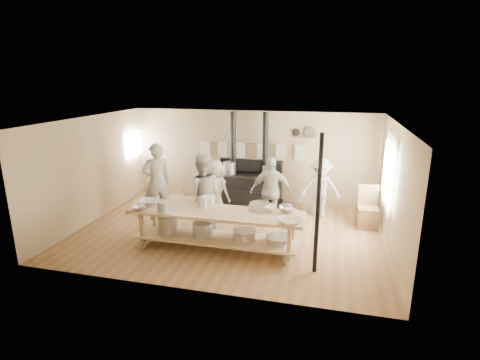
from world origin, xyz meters
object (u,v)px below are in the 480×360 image
object	(u,v)px
cook_far_left	(157,182)
prep_table	(216,226)
cook_left	(202,194)
cook_by_window	(320,188)
chair	(367,215)
stove	(248,186)
cook_right	(271,191)
roasting_pan	(262,207)
cook_center	(216,190)

from	to	relation	value
cook_far_left	prep_table	bearing A→B (deg)	107.74
cook_left	cook_by_window	world-z (taller)	cook_left
cook_left	chair	bearing A→B (deg)	-179.83
stove	prep_table	distance (m)	3.02
cook_left	cook_right	size ratio (longest dim) A/B	1.10
cook_right	cook_left	bearing A→B (deg)	19.71
cook_left	chair	size ratio (longest dim) A/B	1.86
stove	roasting_pan	distance (m)	2.87
cook_far_left	cook_center	bearing A→B (deg)	154.72
prep_table	cook_by_window	xyz separation A→B (m)	(2.01, 2.46, 0.26)
prep_table	cook_left	xyz separation A→B (m)	(-0.55, 0.73, 0.42)
cook_far_left	roasting_pan	world-z (taller)	cook_far_left
prep_table	cook_by_window	world-z (taller)	cook_by_window
roasting_pan	cook_center	bearing A→B (deg)	136.86
chair	cook_center	bearing A→B (deg)	-176.55
prep_table	roasting_pan	size ratio (longest dim) A/B	7.50
cook_left	cook_right	xyz separation A→B (m)	(1.43, 0.91, -0.09)
roasting_pan	cook_left	bearing A→B (deg)	164.28
stove	cook_by_window	world-z (taller)	stove
cook_far_left	cook_center	world-z (taller)	cook_far_left
prep_table	chair	distance (m)	3.77
cook_far_left	chair	distance (m)	5.22
stove	cook_by_window	xyz separation A→B (m)	(2.01, -0.56, 0.26)
cook_left	cook_by_window	bearing A→B (deg)	-165.41
cook_left	chair	xyz separation A→B (m)	(3.71, 1.31, -0.64)
cook_far_left	cook_center	distance (m)	1.49
prep_table	stove	bearing A→B (deg)	89.96
cook_far_left	cook_by_window	xyz separation A→B (m)	(3.98, 1.11, -0.20)
cook_by_window	chair	world-z (taller)	cook_by_window
prep_table	cook_left	distance (m)	1.01
stove	cook_center	xyz separation A→B (m)	(-0.53, -1.35, 0.24)
cook_far_left	cook_right	bearing A→B (deg)	148.01
prep_table	chair	world-z (taller)	chair
prep_table	cook_left	bearing A→B (deg)	127.03
cook_left	cook_center	size ratio (longest dim) A/B	1.23
cook_right	cook_by_window	bearing A→B (deg)	-156.88
cook_far_left	chair	xyz separation A→B (m)	(5.12, 0.70, -0.68)
stove	cook_right	world-z (taller)	stove
prep_table	cook_far_left	xyz separation A→B (m)	(-1.97, 1.35, 0.46)
chair	roasting_pan	bearing A→B (deg)	-145.03
cook_by_window	chair	bearing A→B (deg)	-24.19
stove	roasting_pan	world-z (taller)	stove
cook_center	roasting_pan	bearing A→B (deg)	153.52
stove	cook_left	distance (m)	2.39
stove	cook_far_left	distance (m)	2.62
cook_right	chair	size ratio (longest dim) A/B	1.69
prep_table	cook_center	bearing A→B (deg)	107.68
cook_center	cook_right	distance (m)	1.41
roasting_pan	cook_far_left	bearing A→B (deg)	160.33
prep_table	cook_by_window	size ratio (longest dim) A/B	2.32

